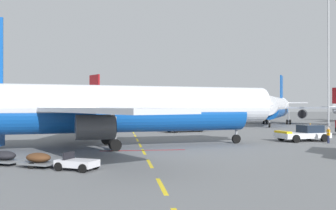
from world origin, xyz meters
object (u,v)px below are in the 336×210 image
(ground_crew_worker, at_px, (328,134))
(apron_light_mast_far, at_px, (328,45))
(airliner_foreground, at_px, (125,108))
(airliner_far_center, at_px, (70,110))
(airliner_far_right, at_px, (276,107))
(baggage_train, at_px, (39,160))
(ground_power_truck, at_px, (184,122))
(pushback_tug, at_px, (304,133))

(ground_crew_worker, xyz_separation_m, apron_light_mast_far, (20.00, 32.80, 15.78))
(airliner_foreground, distance_m, airliner_far_center, 48.56)
(airliner_far_right, bearing_deg, baggage_train, -127.53)
(airliner_far_center, distance_m, baggage_train, 58.85)
(airliner_foreground, height_order, airliner_far_right, airliner_foreground)
(airliner_foreground, bearing_deg, ground_crew_worker, 2.51)
(ground_crew_worker, bearing_deg, baggage_train, -156.55)
(airliner_foreground, relative_size, ground_power_truck, 4.69)
(airliner_far_center, relative_size, baggage_train, 3.36)
(airliner_far_center, relative_size, airliner_far_right, 0.86)
(airliner_foreground, xyz_separation_m, baggage_train, (-5.92, -11.34, -3.42))
(pushback_tug, distance_m, airliner_far_center, 54.38)
(airliner_foreground, bearing_deg, pushback_tug, 10.02)
(ground_power_truck, bearing_deg, apron_light_mast_far, 21.86)
(pushback_tug, distance_m, ground_power_truck, 20.41)
(pushback_tug, xyz_separation_m, ground_power_truck, (-11.46, 16.87, 0.74))
(airliner_foreground, distance_m, baggage_train, 13.24)
(apron_light_mast_far, bearing_deg, airliner_far_center, 166.09)
(pushback_tug, distance_m, ground_crew_worker, 3.09)
(ground_crew_worker, bearing_deg, airliner_foreground, -177.49)
(baggage_train, bearing_deg, pushback_tug, 29.16)
(airliner_far_center, bearing_deg, pushback_tug, -53.09)
(apron_light_mast_far, bearing_deg, ground_power_truck, -158.14)
(pushback_tug, distance_m, apron_light_mast_far, 40.18)
(ground_power_truck, distance_m, baggage_train, 35.54)
(airliner_far_right, xyz_separation_m, ground_power_truck, (-24.72, -20.49, -2.25))
(airliner_far_center, height_order, baggage_train, airliner_far_center)
(pushback_tug, height_order, airliner_far_right, airliner_far_right)
(pushback_tug, relative_size, airliner_far_right, 0.20)
(airliner_far_right, relative_size, apron_light_mast_far, 1.18)
(pushback_tug, height_order, apron_light_mast_far, apron_light_mast_far)
(ground_crew_worker, height_order, apron_light_mast_far, apron_light_mast_far)
(pushback_tug, xyz_separation_m, ground_crew_worker, (1.42, -2.74, 0.11))
(airliner_far_center, relative_size, ground_crew_worker, 15.75)
(airliner_far_center, distance_m, airliner_far_right, 46.29)
(airliner_foreground, height_order, pushback_tug, airliner_foreground)
(airliner_far_center, xyz_separation_m, airliner_far_right, (45.88, -6.09, 0.52))
(airliner_foreground, distance_m, pushback_tug, 21.64)
(ground_crew_worker, bearing_deg, apron_light_mast_far, 58.62)
(pushback_tug, bearing_deg, airliner_far_center, 126.91)
(apron_light_mast_far, bearing_deg, pushback_tug, -125.47)
(ground_power_truck, xyz_separation_m, baggage_train, (-15.55, -31.94, -1.12))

